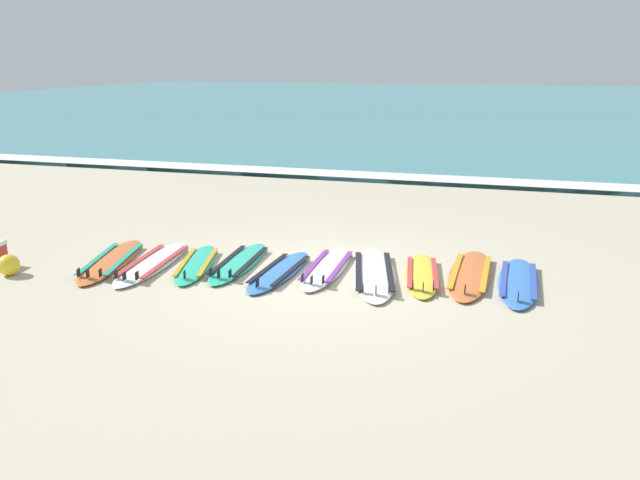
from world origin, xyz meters
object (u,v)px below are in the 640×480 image
surfboard_0 (111,261)px  surfboard_3 (239,263)px  surfboard_4 (279,271)px  surfboard_6 (374,273)px  surfboard_8 (470,274)px  surfboard_9 (518,282)px  surfboard_1 (153,263)px  beach_ball (9,265)px  surfboard_5 (327,268)px  surfboard_2 (196,264)px  surfboard_7 (422,275)px

surfboard_0 → surfboard_3: size_ratio=1.10×
surfboard_4 → surfboard_6: same height
surfboard_8 → surfboard_9: 0.66m
surfboard_1 → beach_ball: beach_ball is taller
surfboard_4 → surfboard_8: bearing=13.4°
surfboard_6 → surfboard_5: bearing=176.2°
surfboard_2 → surfboard_3: same height
surfboard_2 → surfboard_4: size_ratio=0.99×
surfboard_9 → surfboard_4: bearing=-171.7°
surfboard_2 → beach_ball: beach_ball is taller
surfboard_1 → surfboard_0: bearing=-173.5°
surfboard_2 → surfboard_5: (1.90, 0.36, 0.00)m
surfboard_7 → beach_ball: size_ratio=6.48×
surfboard_2 → beach_ball: (-2.36, -1.09, 0.12)m
surfboard_2 → surfboard_8: (3.92, 0.64, -0.00)m
surfboard_3 → surfboard_4: 0.74m
surfboard_1 → surfboard_4: 1.95m
surfboard_2 → surfboard_6: size_ratio=0.79×
surfboard_2 → surfboard_6: same height
surfboard_4 → surfboard_7: size_ratio=1.01×
surfboard_4 → surfboard_9: same height
surfboard_8 → beach_ball: (-6.28, -1.73, 0.12)m
surfboard_5 → surfboard_8: 2.04m
surfboard_0 → surfboard_9: (5.87, 0.71, -0.00)m
surfboard_2 → surfboard_8: size_ratio=0.85×
beach_ball → surfboard_0: bearing=39.8°
surfboard_5 → surfboard_7: size_ratio=1.06×
surfboard_1 → surfboard_6: (3.25, 0.45, -0.00)m
surfboard_5 → surfboard_6: 0.70m
surfboard_0 → surfboard_3: same height
surfboard_7 → beach_ball: bearing=-164.9°
surfboard_5 → surfboard_8: bearing=7.9°
surfboard_6 → surfboard_1: bearing=-172.1°
surfboard_2 → surfboard_5: bearing=10.7°
surfboard_3 → surfboard_5: bearing=6.0°
surfboard_3 → surfboard_4: same height
surfboard_7 → surfboard_4: bearing=-168.2°
beach_ball → surfboard_5: bearing=18.8°
surfboard_8 → surfboard_5: bearing=-172.1°
surfboard_0 → surfboard_9: bearing=6.9°
surfboard_1 → beach_ball: 1.97m
surfboard_6 → surfboard_4: bearing=-167.1°
surfboard_4 → surfboard_7: same height
surfboard_5 → surfboard_7: 1.37m
surfboard_7 → surfboard_1: bearing=-171.8°
surfboard_3 → surfboard_6: 2.02m
surfboard_6 → surfboard_7: size_ratio=1.26×
surfboard_3 → surfboard_9: size_ratio=0.97×
surfboard_1 → surfboard_3: 1.28m
surfboard_2 → surfboard_0: bearing=-170.7°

